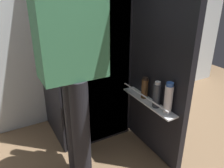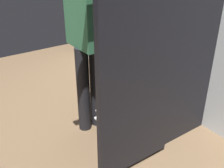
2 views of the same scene
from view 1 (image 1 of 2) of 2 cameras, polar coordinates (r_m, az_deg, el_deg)
ground_plane at (r=2.05m, az=-0.00°, el=-17.73°), size 5.47×5.47×0.00m
refrigerator at (r=2.04m, az=-6.00°, el=9.21°), size 0.71×1.24×1.70m
person at (r=1.38m, az=-9.58°, el=8.31°), size 0.51×0.71×1.67m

